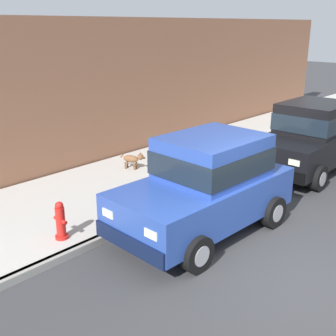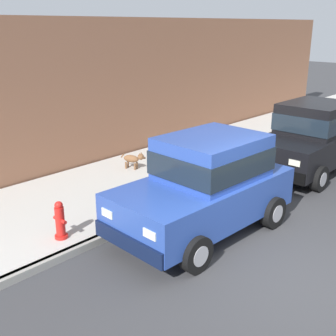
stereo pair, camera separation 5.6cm
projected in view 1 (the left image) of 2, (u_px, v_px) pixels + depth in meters
ground_plane at (294, 278)px, 6.79m from camera, size 80.00×80.00×0.00m
curb at (152, 216)px, 8.82m from camera, size 0.16×64.00×0.14m
sidewalk at (98, 194)px, 9.97m from camera, size 3.60×64.00×0.14m
car_blue_hatchback at (207, 184)px, 8.08m from camera, size 2.06×3.86×1.88m
car_black_hatchback at (310, 136)px, 11.47m from camera, size 1.96×3.80×1.88m
dog_brown at (133, 159)px, 11.39m from camera, size 0.73×0.35×0.49m
fire_hydrant at (61, 221)px, 7.66m from camera, size 0.34×0.24×0.72m
building_facade at (162, 84)px, 13.77m from camera, size 0.50×20.00×4.05m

